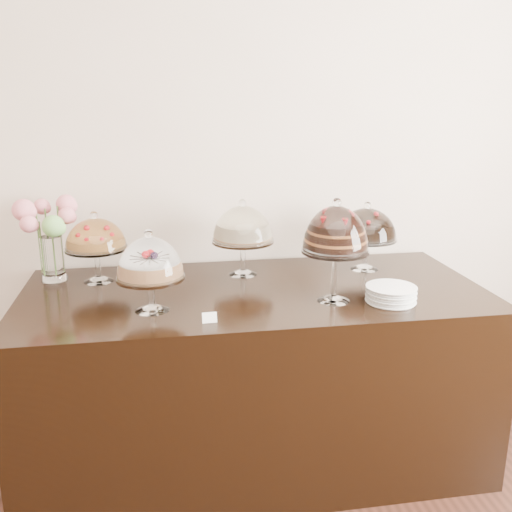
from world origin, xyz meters
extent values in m
cube|color=beige|center=(0.00, 3.00, 1.50)|extent=(5.00, 0.04, 3.00)
cube|color=black|center=(0.06, 2.45, 0.45)|extent=(2.20, 1.00, 0.90)
cone|color=white|center=(-0.42, 2.25, 0.91)|extent=(0.15, 0.15, 0.02)
cylinder|color=white|center=(-0.42, 2.25, 0.98)|extent=(0.03, 0.03, 0.12)
cylinder|color=white|center=(-0.42, 2.25, 1.05)|extent=(0.29, 0.29, 0.01)
cylinder|color=tan|center=(-0.42, 2.25, 1.09)|extent=(0.25, 0.25, 0.07)
sphere|color=red|center=(-0.35, 2.27, 1.13)|extent=(0.02, 0.02, 0.02)
sphere|color=red|center=(-0.47, 2.30, 1.13)|extent=(0.02, 0.02, 0.02)
sphere|color=red|center=(-0.43, 2.18, 1.13)|extent=(0.02, 0.02, 0.02)
sphere|color=white|center=(-0.42, 2.25, 1.24)|extent=(0.04, 0.04, 0.04)
cone|color=white|center=(0.39, 2.24, 0.91)|extent=(0.15, 0.15, 0.02)
cylinder|color=white|center=(0.39, 2.24, 1.03)|extent=(0.03, 0.03, 0.20)
cylinder|color=white|center=(0.39, 2.24, 1.13)|extent=(0.30, 0.30, 0.01)
cylinder|color=black|center=(0.39, 2.24, 1.20)|extent=(0.22, 0.22, 0.12)
sphere|color=red|center=(0.45, 2.25, 1.27)|extent=(0.02, 0.02, 0.02)
sphere|color=red|center=(0.37, 2.29, 1.27)|extent=(0.02, 0.02, 0.02)
sphere|color=red|center=(0.33, 2.22, 1.27)|extent=(0.02, 0.02, 0.02)
sphere|color=red|center=(0.41, 2.18, 1.27)|extent=(0.02, 0.02, 0.02)
sphere|color=white|center=(0.39, 2.24, 1.35)|extent=(0.04, 0.04, 0.04)
cone|color=white|center=(0.04, 2.69, 0.91)|extent=(0.15, 0.15, 0.02)
cylinder|color=white|center=(0.04, 2.69, 1.00)|extent=(0.03, 0.03, 0.15)
cylinder|color=white|center=(0.04, 2.69, 1.08)|extent=(0.32, 0.32, 0.01)
cylinder|color=beige|center=(0.04, 2.69, 1.12)|extent=(0.24, 0.24, 0.08)
sphere|color=white|center=(0.04, 2.69, 1.28)|extent=(0.04, 0.04, 0.04)
cone|color=white|center=(0.70, 2.68, 0.91)|extent=(0.15, 0.15, 0.02)
cylinder|color=white|center=(0.70, 2.68, 0.99)|extent=(0.03, 0.03, 0.14)
cylinder|color=white|center=(0.70, 2.68, 1.07)|extent=(0.32, 0.32, 0.01)
cylinder|color=black|center=(0.70, 2.68, 1.11)|extent=(0.26, 0.26, 0.07)
sphere|color=red|center=(0.77, 2.70, 1.16)|extent=(0.02, 0.02, 0.02)
sphere|color=red|center=(0.65, 2.73, 1.16)|extent=(0.02, 0.02, 0.02)
sphere|color=red|center=(0.68, 2.61, 1.16)|extent=(0.02, 0.02, 0.02)
sphere|color=white|center=(0.70, 2.68, 1.24)|extent=(0.04, 0.04, 0.04)
cone|color=white|center=(-0.69, 2.70, 0.91)|extent=(0.15, 0.15, 0.02)
cylinder|color=white|center=(-0.69, 2.70, 0.99)|extent=(0.03, 0.03, 0.14)
cylinder|color=white|center=(-0.69, 2.70, 1.07)|extent=(0.30, 0.30, 0.01)
cylinder|color=#CC873C|center=(-0.69, 2.70, 1.10)|extent=(0.24, 0.24, 0.04)
sphere|color=red|center=(-0.62, 2.72, 1.13)|extent=(0.02, 0.02, 0.02)
sphere|color=red|center=(-0.67, 2.77, 1.13)|extent=(0.02, 0.02, 0.02)
sphere|color=red|center=(-0.73, 2.75, 1.13)|extent=(0.02, 0.02, 0.02)
sphere|color=red|center=(-0.75, 2.68, 1.13)|extent=(0.02, 0.02, 0.02)
sphere|color=red|center=(-0.70, 2.64, 1.13)|extent=(0.02, 0.02, 0.02)
sphere|color=red|center=(-0.64, 2.66, 1.13)|extent=(0.02, 0.02, 0.02)
sphere|color=white|center=(-0.69, 2.70, 1.24)|extent=(0.04, 0.04, 0.04)
cylinder|color=white|center=(-0.91, 2.76, 1.01)|extent=(0.11, 0.11, 0.22)
cylinder|color=#476B2D|center=(-0.86, 2.76, 1.08)|extent=(0.01, 0.01, 0.29)
sphere|color=pink|center=(-0.82, 2.76, 1.23)|extent=(0.08, 0.08, 0.08)
cylinder|color=#476B2D|center=(-0.87, 2.81, 1.10)|extent=(0.01, 0.01, 0.33)
sphere|color=pink|center=(-0.83, 2.85, 1.27)|extent=(0.10, 0.10, 0.10)
cylinder|color=#476B2D|center=(-0.93, 2.82, 1.10)|extent=(0.01, 0.01, 0.31)
sphere|color=pink|center=(-0.96, 2.88, 1.25)|extent=(0.08, 0.08, 0.08)
cylinder|color=#476B2D|center=(-0.96, 2.76, 1.10)|extent=(0.01, 0.01, 0.32)
sphere|color=pink|center=(-1.02, 2.76, 1.26)|extent=(0.11, 0.11, 0.11)
cylinder|color=#476B2D|center=(-0.95, 2.71, 1.08)|extent=(0.01, 0.01, 0.27)
sphere|color=pink|center=(-0.98, 2.66, 1.21)|extent=(0.08, 0.08, 0.08)
cylinder|color=#476B2D|center=(-0.89, 2.71, 1.07)|extent=(0.01, 0.01, 0.26)
sphere|color=#6EAC53|center=(-0.87, 2.66, 1.20)|extent=(0.11, 0.11, 0.11)
cylinder|color=white|center=(0.64, 2.18, 0.90)|extent=(0.22, 0.22, 0.01)
cylinder|color=white|center=(0.64, 2.18, 0.92)|extent=(0.21, 0.21, 0.01)
cylinder|color=white|center=(0.64, 2.18, 0.93)|extent=(0.22, 0.22, 0.01)
cylinder|color=white|center=(0.64, 2.18, 0.94)|extent=(0.21, 0.21, 0.01)
cylinder|color=white|center=(0.64, 2.18, 0.95)|extent=(0.22, 0.22, 0.01)
cylinder|color=white|center=(0.64, 2.18, 0.96)|extent=(0.21, 0.21, 0.01)
cylinder|color=white|center=(0.64, 2.18, 0.97)|extent=(0.22, 0.22, 0.01)
cube|color=white|center=(-0.19, 2.07, 0.92)|extent=(0.06, 0.02, 0.04)
camera|label=1|loc=(-0.36, -0.10, 1.80)|focal=40.00mm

